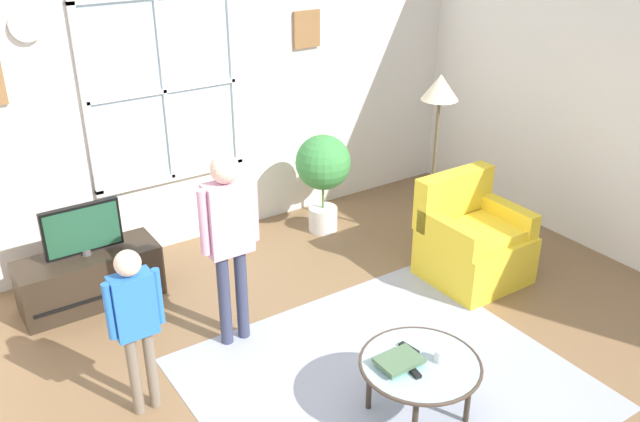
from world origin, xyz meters
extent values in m
cube|color=brown|center=(0.00, 0.00, -0.01)|extent=(6.24, 6.10, 0.02)
cube|color=silver|center=(0.00, 2.81, 1.47)|extent=(5.64, 0.12, 2.94)
cube|color=silver|center=(-0.30, 2.74, 1.46)|extent=(1.32, 0.02, 1.57)
cube|color=white|center=(-0.30, 2.72, 0.68)|extent=(1.38, 0.04, 0.06)
cube|color=white|center=(-0.95, 2.72, 1.46)|extent=(0.06, 0.04, 1.57)
cube|color=white|center=(0.36, 2.72, 1.46)|extent=(0.06, 0.04, 1.57)
cube|color=white|center=(-0.30, 2.72, 1.46)|extent=(0.03, 0.04, 1.57)
cube|color=white|center=(-0.30, 2.72, 1.46)|extent=(1.32, 0.04, 0.03)
cube|color=olive|center=(1.14, 2.73, 1.83)|extent=(0.28, 0.03, 0.34)
cylinder|color=silver|center=(-1.29, 2.72, 2.11)|extent=(0.24, 0.04, 0.24)
cube|color=#999EAD|center=(0.07, 0.10, 0.00)|extent=(2.41, 2.21, 0.01)
cube|color=#2D2319|center=(-1.26, 2.20, 0.21)|extent=(1.08, 0.42, 0.43)
cube|color=black|center=(-1.26, 1.98, 0.15)|extent=(0.97, 0.02, 0.02)
cylinder|color=#4C4C4C|center=(-1.26, 2.20, 0.45)|extent=(0.08, 0.08, 0.05)
cube|color=black|center=(-1.26, 2.20, 0.65)|extent=(0.59, 0.05, 0.39)
cube|color=#1E4C33|center=(-1.26, 2.17, 0.65)|extent=(0.55, 0.01, 0.35)
cube|color=yellow|center=(1.54, 0.76, 0.21)|extent=(0.76, 0.72, 0.42)
cube|color=yellow|center=(1.54, 1.06, 0.65)|extent=(0.76, 0.16, 0.45)
cube|color=yellow|center=(1.22, 0.76, 0.52)|extent=(0.12, 0.65, 0.20)
cube|color=yellow|center=(1.86, 0.76, 0.52)|extent=(0.12, 0.65, 0.20)
cube|color=yellow|center=(1.54, 0.71, 0.46)|extent=(0.61, 0.50, 0.08)
cylinder|color=#99B2B7|center=(0.04, -0.23, 0.40)|extent=(0.73, 0.73, 0.02)
torus|color=#3F3328|center=(0.04, -0.23, 0.40)|extent=(0.75, 0.75, 0.02)
cylinder|color=#33281E|center=(-0.17, -0.02, 0.20)|extent=(0.04, 0.04, 0.39)
cylinder|color=#33281E|center=(0.26, -0.02, 0.20)|extent=(0.04, 0.04, 0.39)
cylinder|color=#33281E|center=(0.26, -0.45, 0.20)|extent=(0.04, 0.04, 0.39)
cube|color=#52998D|center=(-0.09, -0.18, 0.42)|extent=(0.23, 0.16, 0.03)
cube|color=#496647|center=(-0.09, -0.18, 0.45)|extent=(0.27, 0.19, 0.03)
cylinder|color=white|center=(0.15, -0.29, 0.45)|extent=(0.07, 0.07, 0.08)
cube|color=black|center=(0.07, -0.10, 0.42)|extent=(0.06, 0.14, 0.02)
cube|color=black|center=(-0.05, -0.27, 0.42)|extent=(0.06, 0.14, 0.02)
cylinder|color=#333851|center=(-0.61, 1.11, 0.37)|extent=(0.09, 0.09, 0.73)
cylinder|color=#333851|center=(-0.47, 1.11, 0.37)|extent=(0.09, 0.09, 0.73)
cube|color=#DB9EBC|center=(-0.54, 1.11, 0.99)|extent=(0.32, 0.17, 0.52)
sphere|color=beige|center=(-0.54, 1.11, 1.35)|extent=(0.20, 0.20, 0.20)
cylinder|color=#DB9EBC|center=(-0.73, 1.09, 1.02)|extent=(0.07, 0.07, 0.47)
cylinder|color=#DB9EBC|center=(-0.35, 1.09, 1.02)|extent=(0.07, 0.07, 0.47)
cylinder|color=#726656|center=(-1.40, 0.77, 0.29)|extent=(0.07, 0.07, 0.58)
cylinder|color=#726656|center=(-1.29, 0.77, 0.29)|extent=(0.07, 0.07, 0.58)
cube|color=blue|center=(-1.35, 0.77, 0.79)|extent=(0.25, 0.13, 0.41)
sphere|color=beige|center=(-1.35, 0.77, 1.07)|extent=(0.16, 0.16, 0.16)
cylinder|color=blue|center=(-1.49, 0.75, 0.81)|extent=(0.05, 0.05, 0.37)
cylinder|color=blue|center=(-1.20, 0.75, 0.81)|extent=(0.05, 0.05, 0.37)
cylinder|color=silver|center=(0.98, 2.22, 0.12)|extent=(0.28, 0.28, 0.24)
cylinder|color=#4C7238|center=(0.98, 2.22, 0.34)|extent=(0.02, 0.02, 0.21)
sphere|color=#3B8841|center=(0.98, 2.22, 0.70)|extent=(0.52, 0.52, 0.52)
cylinder|color=black|center=(1.67, 1.46, 0.01)|extent=(0.26, 0.26, 0.03)
cylinder|color=brown|center=(1.67, 1.46, 0.69)|extent=(0.03, 0.03, 1.38)
cone|color=beige|center=(1.67, 1.46, 1.48)|extent=(0.32, 0.32, 0.22)
camera|label=1|loc=(-2.28, -2.62, 3.00)|focal=37.79mm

